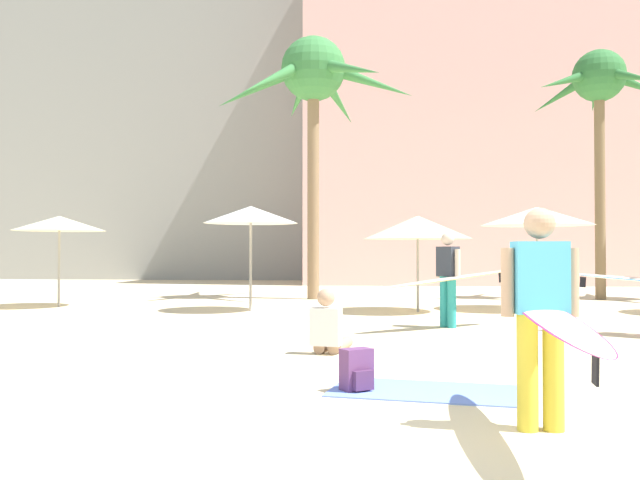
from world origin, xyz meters
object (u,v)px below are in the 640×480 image
cafe_umbrella_3 (59,223)px  backpack (357,371)px  palm_tree_far_left (599,91)px  person_far_left (449,277)px  person_near_right (329,330)px  palm_tree_left (314,82)px  beach_towel (428,391)px  cafe_umbrella_5 (251,215)px  person_near_left (544,311)px  cafe_umbrella_4 (537,216)px  cafe_umbrella_0 (418,227)px

cafe_umbrella_3 → backpack: size_ratio=5.45×
cafe_umbrella_3 → backpack: (7.67, -9.90, -1.90)m
palm_tree_far_left → person_far_left: size_ratio=2.62×
backpack → person_near_right: (-0.43, 2.56, 0.11)m
palm_tree_left → cafe_umbrella_3: (-6.16, -3.37, -4.31)m
beach_towel → cafe_umbrella_5: bearing=110.3°
person_near_left → person_near_right: bearing=20.2°
cafe_umbrella_4 → person_near_right: 8.76m
palm_tree_left → cafe_umbrella_3: 8.23m
palm_tree_left → cafe_umbrella_3: palm_tree_left is taller
palm_tree_far_left → beach_towel: palm_tree_far_left is taller
cafe_umbrella_4 → cafe_umbrella_5: 6.80m
beach_towel → person_near_left: size_ratio=0.65×
palm_tree_left → cafe_umbrella_0: 6.70m
cafe_umbrella_4 → person_near_left: cafe_umbrella_4 is taller
backpack → palm_tree_left: bearing=151.6°
backpack → person_near_left: 2.18m
palm_tree_left → person_near_right: bearing=-84.2°
cafe_umbrella_3 → palm_tree_far_left: bearing=14.6°
beach_towel → person_near_right: bearing=113.8°
palm_tree_far_left → cafe_umbrella_5: 11.23m
palm_tree_left → cafe_umbrella_5: palm_tree_left is taller
cafe_umbrella_0 → person_near_right: bearing=-104.3°
backpack → person_far_left: 5.98m
cafe_umbrella_3 → person_far_left: 10.19m
person_far_left → person_near_left: 7.21m
palm_tree_far_left → beach_towel: (-6.15, -13.64, -6.10)m
palm_tree_left → cafe_umbrella_0: (2.75, -4.18, -4.46)m
palm_tree_left → cafe_umbrella_4: size_ratio=2.94×
palm_tree_far_left → cafe_umbrella_3: size_ratio=3.19×
cafe_umbrella_4 → palm_tree_far_left: bearing=54.7°
palm_tree_left → cafe_umbrella_5: 6.02m
beach_towel → person_near_right: size_ratio=1.99×
cafe_umbrella_0 → beach_towel: size_ratio=1.32×
backpack → cafe_umbrella_5: bearing=161.4°
cafe_umbrella_0 → person_near_left: bearing=-88.9°
cafe_umbrella_3 → cafe_umbrella_4: size_ratio=0.87×
person_far_left → person_near_right: size_ratio=2.96×
beach_towel → backpack: bearing=-177.7°
person_far_left → person_near_left: person_far_left is taller
cafe_umbrella_0 → beach_towel: bearing=-93.5°
cafe_umbrella_4 → backpack: size_ratio=6.28×
backpack → person_near_right: 2.60m
cafe_umbrella_5 → person_near_right: bearing=-71.1°
cafe_umbrella_3 → cafe_umbrella_5: bearing=-9.5°
cafe_umbrella_3 → cafe_umbrella_4: cafe_umbrella_4 is taller
palm_tree_far_left → person_near_right: 14.48m
cafe_umbrella_3 → cafe_umbrella_4: (11.78, -0.09, 0.13)m
cafe_umbrella_0 → person_far_left: (0.32, -3.36, -1.01)m
palm_tree_left → person_far_left: palm_tree_left is taller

